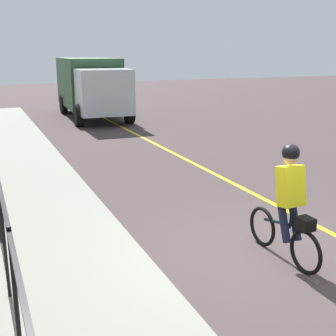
# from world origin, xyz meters

# --- Properties ---
(ground_plane) EXTENTS (80.00, 80.00, 0.00)m
(ground_plane) POSITION_xyz_m (0.00, 0.00, 0.00)
(ground_plane) COLOR #443839
(sidewalk) EXTENTS (40.00, 3.20, 0.15)m
(sidewalk) POSITION_xyz_m (0.00, 3.40, 0.07)
(sidewalk) COLOR gray
(sidewalk) RESTS_ON ground
(cyclist_lead) EXTENTS (1.71, 0.36, 1.83)m
(cyclist_lead) POSITION_xyz_m (-0.19, -0.18, 0.91)
(cyclist_lead) COLOR black
(cyclist_lead) RESTS_ON ground
(box_truck_background) EXTENTS (6.80, 2.75, 2.78)m
(box_truck_background) POSITION_xyz_m (15.92, -1.18, 1.55)
(box_truck_background) COLOR #2E5233
(box_truck_background) RESTS_ON ground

